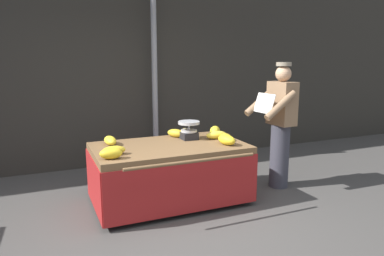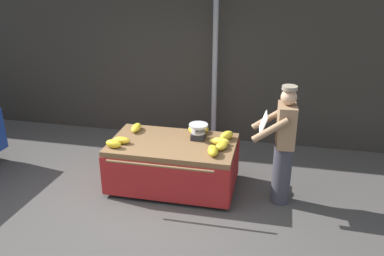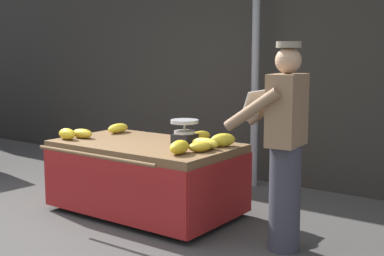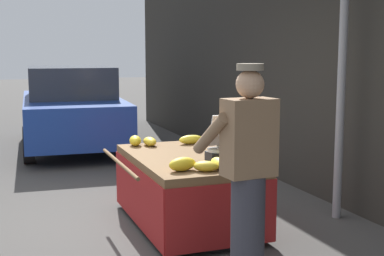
{
  "view_description": "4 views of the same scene",
  "coord_description": "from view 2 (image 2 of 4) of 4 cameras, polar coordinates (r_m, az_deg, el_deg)",
  "views": [
    {
      "loc": [
        -1.14,
        -3.05,
        1.77
      ],
      "look_at": [
        0.64,
        1.06,
        0.9
      ],
      "focal_mm": 33.75,
      "sensor_mm": 36.0,
      "label": 1
    },
    {
      "loc": [
        1.74,
        -4.31,
        3.27
      ],
      "look_at": [
        0.59,
        0.97,
        0.98
      ],
      "focal_mm": 38.71,
      "sensor_mm": 36.0,
      "label": 2
    },
    {
      "loc": [
        3.71,
        -2.93,
        1.64
      ],
      "look_at": [
        0.78,
        1.1,
        0.9
      ],
      "focal_mm": 48.87,
      "sensor_mm": 36.0,
      "label": 3
    },
    {
      "loc": [
        5.42,
        -0.89,
        1.81
      ],
      "look_at": [
        0.64,
        0.9,
        1.07
      ],
      "focal_mm": 50.46,
      "sensor_mm": 36.0,
      "label": 4
    }
  ],
  "objects": [
    {
      "name": "banana_bunch_8",
      "position": [
        5.94,
        3.82,
        -1.84
      ],
      "size": [
        0.29,
        0.13,
        0.1
      ],
      "primitive_type": "ellipsoid",
      "rotation": [
        0.0,
        0.0,
        1.55
      ],
      "color": "yellow",
      "rests_on": "banana_cart"
    },
    {
      "name": "banana_bunch_7",
      "position": [
        6.28,
        0.18,
        -0.33
      ],
      "size": [
        0.25,
        0.29,
        0.11
      ],
      "primitive_type": "ellipsoid",
      "rotation": [
        0.0,
        0.0,
        0.59
      ],
      "color": "gold",
      "rests_on": "banana_cart"
    },
    {
      "name": "banana_bunch_5",
      "position": [
        5.8,
        4.07,
        -2.53
      ],
      "size": [
        0.23,
        0.27,
        0.09
      ],
      "primitive_type": "ellipsoid",
      "rotation": [
        0.0,
        0.0,
        2.7
      ],
      "color": "gold",
      "rests_on": "banana_cart"
    },
    {
      "name": "banana_bunch_3",
      "position": [
        6.1,
        4.8,
        -1.05
      ],
      "size": [
        0.25,
        0.29,
        0.13
      ],
      "primitive_type": "ellipsoid",
      "rotation": [
        0.0,
        0.0,
        2.63
      ],
      "color": "yellow",
      "rests_on": "banana_cart"
    },
    {
      "name": "weighing_scale",
      "position": [
        6.08,
        0.89,
        -0.49
      ],
      "size": [
        0.28,
        0.28,
        0.23
      ],
      "color": "black",
      "rests_on": "banana_cart"
    },
    {
      "name": "banana_bunch_2",
      "position": [
        6.45,
        -7.7,
        0.05
      ],
      "size": [
        0.14,
        0.3,
        0.1
      ],
      "primitive_type": "ellipsoid",
      "rotation": [
        0.0,
        0.0,
        0.04
      ],
      "color": "yellow",
      "rests_on": "banana_cart"
    },
    {
      "name": "banana_bunch_1",
      "position": [
        6.3,
        1.61,
        -0.31
      ],
      "size": [
        0.18,
        0.26,
        0.1
      ],
      "primitive_type": "ellipsoid",
      "rotation": [
        0.0,
        0.0,
        2.82
      ],
      "color": "gold",
      "rests_on": "banana_cart"
    },
    {
      "name": "back_wall",
      "position": [
        7.58,
        -1.15,
        13.4
      ],
      "size": [
        16.0,
        0.24,
        4.03
      ],
      "primitive_type": "cube",
      "color": "#2D2B26",
      "rests_on": "ground"
    },
    {
      "name": "street_pole",
      "position": [
        7.19,
        3.16,
        8.85
      ],
      "size": [
        0.09,
        0.09,
        3.05
      ],
      "primitive_type": "cylinder",
      "color": "gray",
      "rests_on": "ground"
    },
    {
      "name": "banana_bunch_0",
      "position": [
        5.94,
        -10.77,
        -2.14
      ],
      "size": [
        0.25,
        0.17,
        0.12
      ],
      "primitive_type": "ellipsoid",
      "rotation": [
        0.0,
        0.0,
        1.4
      ],
      "color": "gold",
      "rests_on": "banana_cart"
    },
    {
      "name": "banana_bunch_6",
      "position": [
        6.05,
        -9.69,
        -1.67
      ],
      "size": [
        0.26,
        0.14,
        0.1
      ],
      "primitive_type": "ellipsoid",
      "rotation": [
        0.0,
        0.0,
        1.58
      ],
      "color": "gold",
      "rests_on": "banana_cart"
    },
    {
      "name": "banana_cart",
      "position": [
        6.11,
        -2.65,
        -3.64
      ],
      "size": [
        1.85,
        1.27,
        0.73
      ],
      "color": "brown",
      "rests_on": "ground"
    },
    {
      "name": "banana_bunch_4",
      "position": [
        5.64,
        2.89,
        -3.13
      ],
      "size": [
        0.2,
        0.29,
        0.12
      ],
      "primitive_type": "ellipsoid",
      "rotation": [
        0.0,
        0.0,
        0.22
      ],
      "color": "gold",
      "rests_on": "banana_cart"
    },
    {
      "name": "vendor_person",
      "position": [
        5.72,
        12.43,
        -2.38
      ],
      "size": [
        0.6,
        0.55,
        1.71
      ],
      "color": "#383842",
      "rests_on": "ground"
    },
    {
      "name": "ground_plane",
      "position": [
        5.68,
        -8.07,
        -12.46
      ],
      "size": [
        60.0,
        60.0,
        0.0
      ],
      "primitive_type": "plane",
      "color": "#423F3D"
    }
  ]
}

